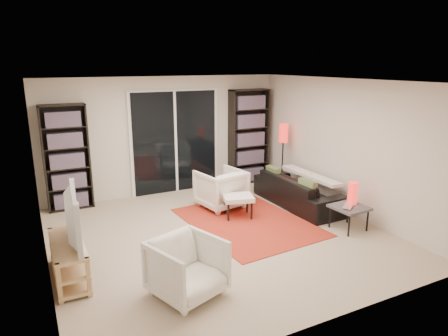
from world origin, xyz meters
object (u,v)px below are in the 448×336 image
at_px(armchair_back, 221,189).
at_px(sofa, 298,191).
at_px(bookshelf_left, 67,158).
at_px(tv_stand, 69,259).
at_px(side_table, 349,209).
at_px(ottoman, 238,199).
at_px(floor_lamp, 283,140).
at_px(bookshelf_right, 249,137).
at_px(armchair_front, 187,268).

bearing_deg(armchair_back, sofa, 147.44).
bearing_deg(bookshelf_left, tv_stand, -96.81).
xyz_separation_m(tv_stand, armchair_back, (2.87, 1.46, 0.10)).
xyz_separation_m(armchair_back, side_table, (1.40, -1.89, -0.01)).
bearing_deg(armchair_back, ottoman, 84.09).
xyz_separation_m(ottoman, floor_lamp, (1.61, 0.98, 0.75)).
xyz_separation_m(bookshelf_right, floor_lamp, (0.35, -0.83, 0.04)).
distance_m(armchair_front, floor_lamp, 4.45).
distance_m(armchair_back, side_table, 2.35).
height_order(sofa, floor_lamp, floor_lamp).
relative_size(tv_stand, ottoman, 1.91).
distance_m(tv_stand, armchair_back, 3.22).
bearing_deg(bookshelf_left, floor_lamp, -11.23).
distance_m(bookshelf_left, tv_stand, 2.78).
height_order(armchair_front, ottoman, armchair_front).
relative_size(sofa, armchair_front, 2.61).
height_order(bookshelf_right, ottoman, bookshelf_right).
bearing_deg(ottoman, side_table, -43.41).
bearing_deg(armchair_front, bookshelf_left, 84.12).
height_order(tv_stand, sofa, sofa).
bearing_deg(armchair_front, ottoman, 28.54).
height_order(tv_stand, armchair_front, armchair_front).
height_order(sofa, side_table, sofa).
distance_m(sofa, armchair_front, 3.59).
bearing_deg(floor_lamp, ottoman, -148.61).
relative_size(tv_stand, armchair_front, 1.54).
distance_m(bookshelf_right, sofa, 1.94).
bearing_deg(armchair_back, armchair_front, 46.35).
relative_size(bookshelf_right, side_table, 3.83).
distance_m(bookshelf_left, side_table, 5.06).
xyz_separation_m(bookshelf_right, sofa, (0.06, -1.79, -0.76)).
bearing_deg(ottoman, armchair_back, 93.87).
height_order(bookshelf_left, ottoman, bookshelf_left).
relative_size(ottoman, side_table, 1.12).
distance_m(bookshelf_right, floor_lamp, 0.90).
distance_m(sofa, armchair_back, 1.48).
distance_m(armchair_back, ottoman, 0.60).
relative_size(tv_stand, floor_lamp, 0.82).
height_order(bookshelf_left, armchair_front, bookshelf_left).
height_order(armchair_back, ottoman, armchair_back).
height_order(bookshelf_left, bookshelf_right, bookshelf_right).
distance_m(armchair_front, side_table, 3.13).
bearing_deg(floor_lamp, bookshelf_left, 168.77).
height_order(armchair_front, side_table, armchair_front).
bearing_deg(ottoman, armchair_front, -132.21).
bearing_deg(tv_stand, armchair_back, 26.96).
distance_m(bookshelf_left, armchair_back, 2.89).
bearing_deg(ottoman, tv_stand, -163.57).
bearing_deg(armchair_front, tv_stand, 120.19).
xyz_separation_m(sofa, armchair_front, (-3.03, -1.91, 0.06)).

